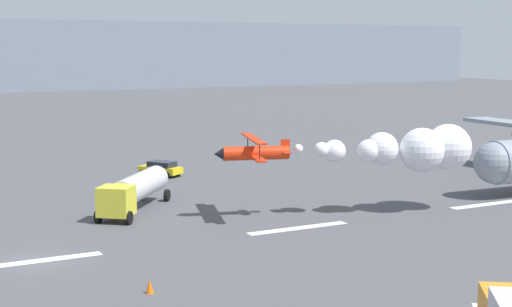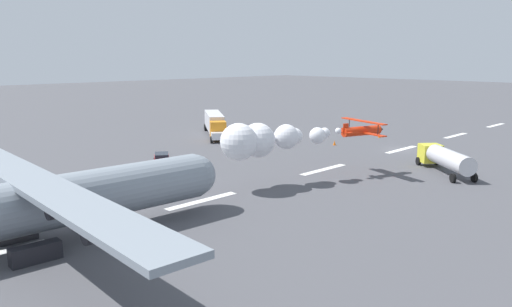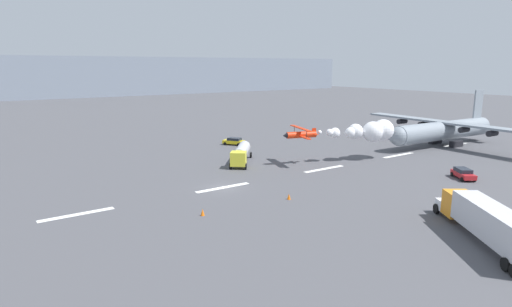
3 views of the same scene
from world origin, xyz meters
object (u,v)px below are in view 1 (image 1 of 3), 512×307
Objects in this scene: stunt_biplane_red at (410,149)px; fuel_tanker_truck at (135,190)px; airport_staff_sedan at (161,168)px; traffic_cone_far at (150,286)px.

stunt_biplane_red is 2.14× the size of fuel_tanker_truck.
fuel_tanker_truck is at bearing -117.65° from airport_staff_sedan.
fuel_tanker_truck is 20.94m from traffic_cone_far.
stunt_biplane_red reaches higher than fuel_tanker_truck.
traffic_cone_far is (-5.98, -20.02, -1.38)m from fuel_tanker_truck.
stunt_biplane_red is at bearing -28.02° from fuel_tanker_truck.
stunt_biplane_red is 4.31× the size of airport_staff_sedan.
stunt_biplane_red reaches higher than traffic_cone_far.
fuel_tanker_truck is 16.88m from airport_staff_sedan.
airport_staff_sedan is at bearing 62.35° from fuel_tanker_truck.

